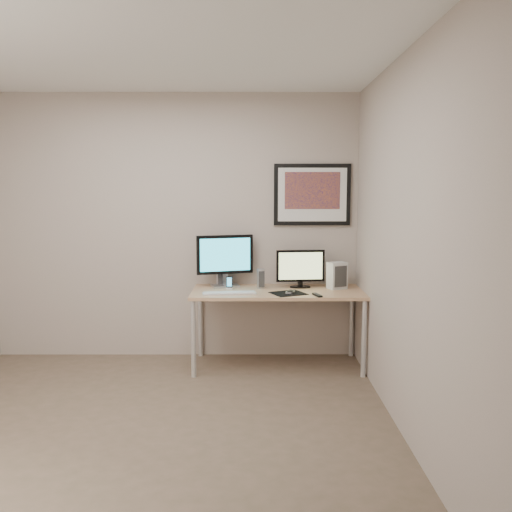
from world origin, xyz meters
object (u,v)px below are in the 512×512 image
object	(u,v)px
desk	(277,297)
phone_dock	(229,283)
monitor_large	(225,258)
fan_unit	(337,275)
speaker_left	(220,276)
keyboard	(229,293)
monitor_tv	(300,268)
speaker_right	(261,279)
framed_art	(312,195)

from	to	relation	value
desk	phone_dock	distance (m)	0.48
monitor_large	fan_unit	bearing A→B (deg)	-21.99
speaker_left	keyboard	bearing A→B (deg)	-90.64
speaker_left	fan_unit	distance (m)	1.14
phone_dock	fan_unit	distance (m)	1.03
desk	monitor_tv	world-z (taller)	monitor_tv
monitor_large	speaker_right	distance (m)	0.40
keyboard	fan_unit	bearing A→B (deg)	7.31
monitor_tv	phone_dock	bearing A→B (deg)	179.72
desk	monitor_tv	distance (m)	0.37
phone_dock	fan_unit	xyz separation A→B (m)	(1.02, 0.02, 0.06)
speaker_left	speaker_right	size ratio (longest dim) A/B	1.03
desk	keyboard	world-z (taller)	keyboard
framed_art	speaker_left	distance (m)	1.21
desk	framed_art	bearing A→B (deg)	43.46
phone_dock	fan_unit	world-z (taller)	fan_unit
framed_art	speaker_left	size ratio (longest dim) A/B	3.90
speaker_left	speaker_right	world-z (taller)	speaker_left
phone_dock	monitor_tv	bearing A→B (deg)	13.43
keyboard	fan_unit	xyz separation A→B (m)	(1.01, 0.26, 0.12)
phone_dock	keyboard	bearing A→B (deg)	-79.91
desk	fan_unit	xyz separation A→B (m)	(0.57, 0.09, 0.19)
speaker_right	fan_unit	world-z (taller)	fan_unit
speaker_right	fan_unit	size ratio (longest dim) A/B	0.73
speaker_right	phone_dock	bearing A→B (deg)	176.69
monitor_large	fan_unit	world-z (taller)	monitor_large
monitor_large	speaker_right	xyz separation A→B (m)	(0.35, -0.08, -0.19)
desk	keyboard	bearing A→B (deg)	-159.30
keyboard	phone_dock	bearing A→B (deg)	85.60
monitor_tv	speaker_right	xyz separation A→B (m)	(-0.38, -0.03, -0.10)
keyboard	speaker_left	bearing A→B (deg)	97.46
speaker_right	phone_dock	distance (m)	0.30
phone_dock	keyboard	size ratio (longest dim) A/B	0.26
speaker_left	phone_dock	xyz separation A→B (m)	(0.10, -0.20, -0.03)
speaker_right	keyboard	distance (m)	0.41
monitor_tv	phone_dock	distance (m)	0.70
desk	speaker_left	bearing A→B (deg)	154.36
fan_unit	keyboard	bearing A→B (deg)	169.73
monitor_large	phone_dock	bearing A→B (deg)	-85.08
fan_unit	monitor_tv	bearing A→B (deg)	147.38
framed_art	monitor_tv	distance (m)	0.73
monitor_large	speaker_left	bearing A→B (deg)	109.00
monitor_large	speaker_right	size ratio (longest dim) A/B	2.90
monitor_large	speaker_right	bearing A→B (deg)	-29.76
desk	speaker_right	xyz separation A→B (m)	(-0.16, 0.11, 0.16)
speaker_left	phone_dock	world-z (taller)	speaker_left
desk	fan_unit	world-z (taller)	fan_unit
framed_art	phone_dock	world-z (taller)	framed_art
speaker_left	fan_unit	xyz separation A→B (m)	(1.13, -0.18, 0.03)
speaker_left	keyboard	xyz separation A→B (m)	(0.11, -0.43, -0.09)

